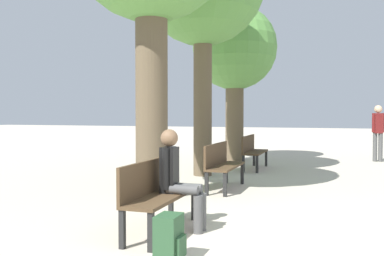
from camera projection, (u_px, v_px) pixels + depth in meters
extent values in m
cube|color=#4C3823|center=(162.00, 197.00, 5.23)|extent=(0.43, 1.52, 0.04)
cube|color=#4C3823|center=(148.00, 177.00, 5.28)|extent=(0.04, 1.52, 0.42)
cube|color=black|center=(151.00, 232.00, 4.51)|extent=(0.06, 0.06, 0.43)
cube|color=black|center=(194.00, 205.00, 5.86)|extent=(0.06, 0.06, 0.43)
cube|color=black|center=(122.00, 229.00, 4.61)|extent=(0.06, 0.06, 0.43)
cube|color=black|center=(171.00, 203.00, 5.97)|extent=(0.06, 0.06, 0.43)
cube|color=#4C3823|center=(226.00, 166.00, 8.22)|extent=(0.43, 1.52, 0.04)
cube|color=#4C3823|center=(216.00, 154.00, 8.27)|extent=(0.04, 1.52, 0.42)
cube|color=black|center=(225.00, 185.00, 7.49)|extent=(0.06, 0.06, 0.43)
cube|color=black|center=(242.00, 174.00, 8.85)|extent=(0.06, 0.06, 0.43)
cube|color=black|center=(207.00, 184.00, 7.60)|extent=(0.06, 0.06, 0.43)
cube|color=black|center=(226.00, 173.00, 8.95)|extent=(0.06, 0.06, 0.43)
cube|color=#4C3823|center=(255.00, 152.00, 11.20)|extent=(0.43, 1.52, 0.04)
cube|color=#4C3823|center=(248.00, 143.00, 11.26)|extent=(0.04, 1.52, 0.42)
cube|color=black|center=(257.00, 164.00, 10.48)|extent=(0.06, 0.06, 0.43)
cube|color=black|center=(266.00, 159.00, 11.83)|extent=(0.06, 0.06, 0.43)
cube|color=black|center=(243.00, 164.00, 10.59)|extent=(0.06, 0.06, 0.43)
cube|color=black|center=(254.00, 158.00, 11.94)|extent=(0.06, 0.06, 0.43)
cylinder|color=brown|center=(152.00, 92.00, 7.28)|extent=(0.55, 0.55, 3.67)
cylinder|color=brown|center=(203.00, 97.00, 10.04)|extent=(0.43, 0.43, 3.71)
cylinder|color=brown|center=(234.00, 116.00, 13.18)|extent=(0.56, 0.56, 2.77)
sphere|color=#568E42|center=(235.00, 48.00, 13.11)|extent=(2.59, 2.59, 2.59)
cylinder|color=#4C4C4C|center=(183.00, 190.00, 5.26)|extent=(0.41, 0.12, 0.12)
cylinder|color=#4C4C4C|center=(198.00, 214.00, 5.20)|extent=(0.12, 0.12, 0.47)
cylinder|color=#4C4C4C|center=(186.00, 188.00, 5.39)|extent=(0.41, 0.12, 0.12)
cylinder|color=#4C4C4C|center=(202.00, 212.00, 5.34)|extent=(0.12, 0.12, 0.47)
cube|color=black|center=(169.00, 170.00, 5.38)|extent=(0.19, 0.22, 0.57)
cylinder|color=black|center=(166.00, 169.00, 5.27)|extent=(0.08, 0.08, 0.52)
cylinder|color=black|center=(173.00, 166.00, 5.50)|extent=(0.08, 0.08, 0.52)
sphere|color=brown|center=(169.00, 138.00, 5.37)|extent=(0.22, 0.22, 0.22)
cube|color=#284C2D|center=(169.00, 238.00, 4.20)|extent=(0.22, 0.30, 0.47)
cube|color=#284C2D|center=(181.00, 247.00, 4.16)|extent=(0.04, 0.21, 0.21)
cylinder|color=#4C4C4C|center=(375.00, 147.00, 12.99)|extent=(0.13, 0.13, 0.86)
cylinder|color=#4C4C4C|center=(380.00, 147.00, 12.94)|extent=(0.13, 0.13, 0.86)
cube|color=maroon|center=(378.00, 123.00, 12.94)|extent=(0.29, 0.26, 0.61)
cylinder|color=maroon|center=(373.00, 123.00, 12.98)|extent=(0.09, 0.09, 0.58)
cylinder|color=maroon|center=(383.00, 123.00, 12.89)|extent=(0.09, 0.09, 0.58)
sphere|color=tan|center=(378.00, 109.00, 12.92)|extent=(0.23, 0.23, 0.23)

